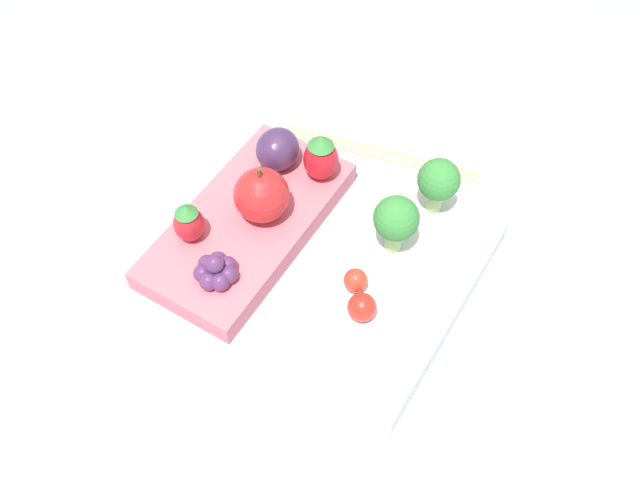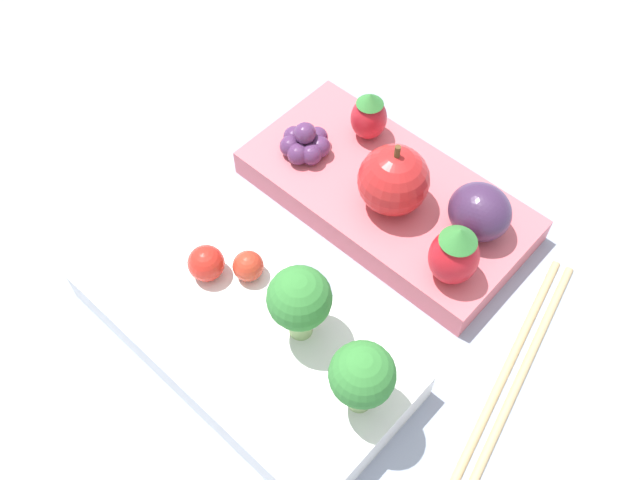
{
  "view_description": "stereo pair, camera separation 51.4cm",
  "coord_description": "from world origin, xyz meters",
  "px_view_note": "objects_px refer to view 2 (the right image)",
  "views": [
    {
      "loc": [
        0.32,
        0.18,
        0.54
      ],
      "look_at": [
        -0.0,
        0.0,
        0.04
      ],
      "focal_mm": 40.0,
      "sensor_mm": 36.0,
      "label": 1
    },
    {
      "loc": [
        -0.18,
        0.21,
        0.44
      ],
      "look_at": [
        -0.0,
        0.0,
        0.04
      ],
      "focal_mm": 40.0,
      "sensor_mm": 36.0,
      "label": 2
    }
  ],
  "objects_px": {
    "strawberry_0": "(454,254)",
    "strawberry_1": "(369,116)",
    "grape_cluster": "(305,143)",
    "plum": "(480,212)",
    "cherry_tomato_1": "(248,266)",
    "bento_box_savoury": "(246,336)",
    "chopsticks_pair": "(510,382)",
    "cherry_tomato_0": "(206,263)",
    "apple": "(394,180)",
    "bento_box_fruit": "(384,194)",
    "broccoli_floret_0": "(299,300)",
    "broccoli_floret_1": "(362,376)"
  },
  "relations": [
    {
      "from": "strawberry_0",
      "to": "strawberry_1",
      "type": "xyz_separation_m",
      "value": [
        0.12,
        -0.07,
        -0.0
      ]
    },
    {
      "from": "strawberry_1",
      "to": "grape_cluster",
      "type": "bearing_deg",
      "value": 60.46
    },
    {
      "from": "plum",
      "to": "cherry_tomato_1",
      "type": "bearing_deg",
      "value": 55.05
    },
    {
      "from": "bento_box_savoury",
      "to": "chopsticks_pair",
      "type": "relative_size",
      "value": 1.11
    },
    {
      "from": "bento_box_savoury",
      "to": "plum",
      "type": "distance_m",
      "value": 0.18
    },
    {
      "from": "cherry_tomato_1",
      "to": "bento_box_savoury",
      "type": "bearing_deg",
      "value": 128.83
    },
    {
      "from": "plum",
      "to": "grape_cluster",
      "type": "relative_size",
      "value": 1.15
    },
    {
      "from": "cherry_tomato_0",
      "to": "cherry_tomato_1",
      "type": "height_order",
      "value": "cherry_tomato_0"
    },
    {
      "from": "strawberry_0",
      "to": "grape_cluster",
      "type": "height_order",
      "value": "strawberry_0"
    },
    {
      "from": "apple",
      "to": "grape_cluster",
      "type": "bearing_deg",
      "value": 1.99
    },
    {
      "from": "strawberry_0",
      "to": "grape_cluster",
      "type": "relative_size",
      "value": 1.33
    },
    {
      "from": "bento_box_fruit",
      "to": "cherry_tomato_0",
      "type": "xyz_separation_m",
      "value": [
        0.04,
        0.14,
        0.03
      ]
    },
    {
      "from": "bento_box_fruit",
      "to": "cherry_tomato_0",
      "type": "bearing_deg",
      "value": 73.45
    },
    {
      "from": "apple",
      "to": "strawberry_1",
      "type": "xyz_separation_m",
      "value": [
        0.05,
        -0.04,
        -0.01
      ]
    },
    {
      "from": "broccoli_floret_0",
      "to": "broccoli_floret_1",
      "type": "relative_size",
      "value": 1.03
    },
    {
      "from": "broccoli_floret_0",
      "to": "strawberry_1",
      "type": "bearing_deg",
      "value": -65.47
    },
    {
      "from": "broccoli_floret_1",
      "to": "strawberry_1",
      "type": "bearing_deg",
      "value": -53.18
    },
    {
      "from": "bento_box_savoury",
      "to": "plum",
      "type": "bearing_deg",
      "value": -112.74
    },
    {
      "from": "cherry_tomato_1",
      "to": "apple",
      "type": "height_order",
      "value": "apple"
    },
    {
      "from": "apple",
      "to": "plum",
      "type": "height_order",
      "value": "apple"
    },
    {
      "from": "bento_box_savoury",
      "to": "strawberry_1",
      "type": "xyz_separation_m",
      "value": [
        0.05,
        -0.19,
        0.03
      ]
    },
    {
      "from": "broccoli_floret_1",
      "to": "cherry_tomato_1",
      "type": "bearing_deg",
      "value": -11.41
    },
    {
      "from": "strawberry_0",
      "to": "bento_box_fruit",
      "type": "bearing_deg",
      "value": -23.01
    },
    {
      "from": "grape_cluster",
      "to": "bento_box_savoury",
      "type": "bearing_deg",
      "value": 116.74
    },
    {
      "from": "broccoli_floret_0",
      "to": "chopsticks_pair",
      "type": "relative_size",
      "value": 0.29
    },
    {
      "from": "bento_box_savoury",
      "to": "cherry_tomato_1",
      "type": "bearing_deg",
      "value": -51.17
    },
    {
      "from": "plum",
      "to": "strawberry_0",
      "type": "bearing_deg",
      "value": 100.07
    },
    {
      "from": "strawberry_0",
      "to": "plum",
      "type": "xyz_separation_m",
      "value": [
        0.01,
        -0.04,
        -0.0
      ]
    },
    {
      "from": "apple",
      "to": "strawberry_1",
      "type": "bearing_deg",
      "value": -37.66
    },
    {
      "from": "strawberry_0",
      "to": "grape_cluster",
      "type": "bearing_deg",
      "value": -7.97
    },
    {
      "from": "strawberry_0",
      "to": "chopsticks_pair",
      "type": "relative_size",
      "value": 0.25
    },
    {
      "from": "cherry_tomato_0",
      "to": "grape_cluster",
      "type": "bearing_deg",
      "value": -78.98
    },
    {
      "from": "broccoli_floret_0",
      "to": "cherry_tomato_0",
      "type": "xyz_separation_m",
      "value": [
        0.08,
        0.01,
        -0.03
      ]
    },
    {
      "from": "bento_box_fruit",
      "to": "apple",
      "type": "relative_size",
      "value": 3.67
    },
    {
      "from": "bento_box_savoury",
      "to": "cherry_tomato_1",
      "type": "relative_size",
      "value": 11.13
    },
    {
      "from": "strawberry_1",
      "to": "chopsticks_pair",
      "type": "xyz_separation_m",
      "value": [
        -0.19,
        0.1,
        -0.04
      ]
    },
    {
      "from": "bento_box_savoury",
      "to": "broccoli_floret_0",
      "type": "xyz_separation_m",
      "value": [
        -0.03,
        -0.02,
        0.05
      ]
    },
    {
      "from": "cherry_tomato_0",
      "to": "cherry_tomato_1",
      "type": "bearing_deg",
      "value": -141.72
    },
    {
      "from": "cherry_tomato_0",
      "to": "cherry_tomato_1",
      "type": "xyz_separation_m",
      "value": [
        -0.02,
        -0.02,
        -0.0
      ]
    },
    {
      "from": "bento_box_fruit",
      "to": "chopsticks_pair",
      "type": "distance_m",
      "value": 0.17
    },
    {
      "from": "plum",
      "to": "broccoli_floret_0",
      "type": "bearing_deg",
      "value": 74.66
    },
    {
      "from": "cherry_tomato_0",
      "to": "strawberry_0",
      "type": "distance_m",
      "value": 0.16
    },
    {
      "from": "broccoli_floret_1",
      "to": "chopsticks_pair",
      "type": "height_order",
      "value": "broccoli_floret_1"
    },
    {
      "from": "cherry_tomato_0",
      "to": "apple",
      "type": "distance_m",
      "value": 0.14
    },
    {
      "from": "cherry_tomato_0",
      "to": "strawberry_1",
      "type": "xyz_separation_m",
      "value": [
        -0.0,
        -0.17,
        0.0
      ]
    },
    {
      "from": "strawberry_1",
      "to": "broccoli_floret_1",
      "type": "bearing_deg",
      "value": 126.82
    },
    {
      "from": "bento_box_fruit",
      "to": "broccoli_floret_0",
      "type": "height_order",
      "value": "broccoli_floret_0"
    },
    {
      "from": "chopsticks_pair",
      "to": "cherry_tomato_0",
      "type": "bearing_deg",
      "value": 21.47
    },
    {
      "from": "apple",
      "to": "chopsticks_pair",
      "type": "distance_m",
      "value": 0.16
    },
    {
      "from": "strawberry_0",
      "to": "chopsticks_pair",
      "type": "distance_m",
      "value": 0.09
    }
  ]
}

